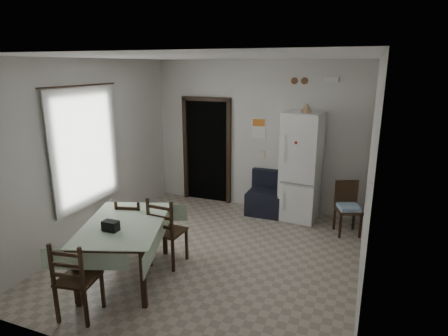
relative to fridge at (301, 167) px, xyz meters
name	(u,v)px	position (x,y,z in m)	size (l,w,h in m)	color
ground	(212,255)	(-0.96, -1.93, -1.00)	(4.50, 4.50, 0.00)	#A49886
ceiling	(210,57)	(-0.96, -1.93, 1.90)	(4.20, 4.50, 0.02)	white
wall_back	(256,136)	(-0.96, 0.32, 0.45)	(4.20, 0.02, 2.90)	silver
wall_front	(111,223)	(-0.96, -4.18, 0.45)	(4.20, 0.02, 2.90)	silver
wall_left	(92,151)	(-3.06, -1.93, 0.45)	(0.02, 4.50, 2.90)	silver
wall_right	(369,179)	(1.14, -1.93, 0.45)	(0.02, 4.50, 2.90)	silver
doorway	(211,149)	(-2.01, 0.52, 0.06)	(1.06, 0.52, 2.22)	black
window_recess	(80,147)	(-3.11, -2.13, 0.55)	(0.10, 1.20, 1.60)	silver
curtain	(86,148)	(-3.00, -2.13, 0.55)	(0.02, 1.45, 1.85)	silver
curtain_rod	(80,86)	(-2.99, -2.13, 1.50)	(0.02, 0.02, 1.60)	black
calendar	(259,128)	(-0.91, 0.31, 0.62)	(0.28, 0.02, 0.40)	white
calendar_image	(259,123)	(-0.91, 0.30, 0.72)	(0.24, 0.01, 0.14)	orange
light_switch	(263,154)	(-0.81, 0.31, 0.10)	(0.08, 0.02, 0.12)	beige
vent_left	(294,81)	(-0.26, 0.31, 1.52)	(0.12, 0.12, 0.03)	brown
vent_right	(304,81)	(-0.08, 0.31, 1.52)	(0.12, 0.12, 0.03)	brown
emergency_light	(331,80)	(0.39, 0.28, 1.55)	(0.25, 0.07, 0.09)	white
fridge	(301,167)	(0.00, 0.00, 0.00)	(0.65, 0.65, 2.00)	white
tan_cone	(307,108)	(0.05, -0.04, 1.08)	(0.20, 0.20, 0.16)	tan
navy_seat	(266,193)	(-0.65, 0.00, -0.59)	(0.68, 0.66, 0.82)	black
corner_chair	(348,209)	(0.89, -0.39, -0.55)	(0.39, 0.39, 0.90)	black
dining_table	(126,250)	(-1.80, -2.89, -0.60)	(1.00, 1.52, 0.79)	#AEC5A8
black_bag	(111,226)	(-1.81, -3.15, -0.14)	(0.20, 0.12, 0.13)	black
dining_chair_far_left	(133,227)	(-2.07, -2.33, -0.54)	(0.39, 0.39, 0.91)	black
dining_chair_far_right	(168,230)	(-1.46, -2.35, -0.48)	(0.44, 0.44, 1.03)	black
dining_chair_near_head	(78,278)	(-1.81, -3.77, -0.51)	(0.42, 0.42, 0.97)	black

